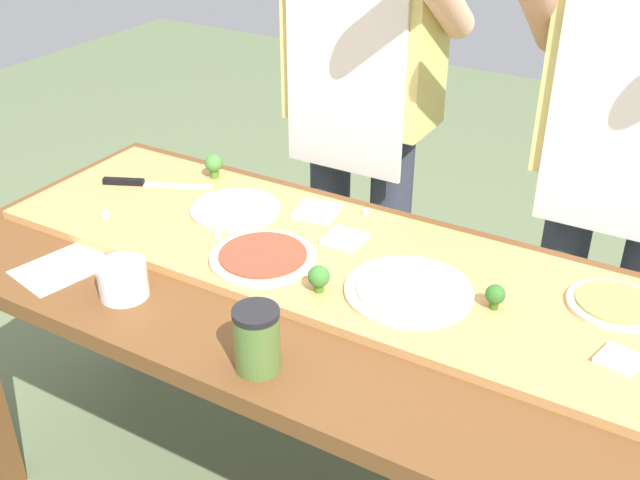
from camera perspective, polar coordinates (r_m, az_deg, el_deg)
The scene contains 21 objects.
prep_table at distance 1.70m, azimuth 0.12°, elevation -5.95°, with size 1.77×0.78×0.76m.
cutting_board at distance 1.73m, azimuth -0.04°, elevation -0.99°, with size 1.55×0.48×0.02m, color tan.
chefs_knife at distance 2.07m, azimuth -13.26°, elevation 4.20°, with size 0.27×0.14×0.02m.
pizza_whole_white_garlic at distance 1.89m, azimuth -6.37°, elevation 2.37°, with size 0.22×0.22×0.02m.
pizza_whole_cheese_artichoke at distance 1.58m, azimuth 6.70°, elevation -3.75°, with size 0.27×0.27×0.02m.
pizza_whole_tomato_red at distance 1.68m, azimuth -4.31°, elevation -1.26°, with size 0.24×0.24×0.02m.
pizza_whole_pesto_green at distance 1.63m, azimuth 21.24°, elevation -4.50°, with size 0.18×0.18×0.02m.
pizza_slice_center at distance 1.75m, azimuth 1.86°, elevation 0.09°, with size 0.09×0.09×0.01m, color silver.
pizza_slice_near_left at distance 1.87m, azimuth -0.22°, elevation 2.18°, with size 0.10×0.10×0.01m, color silver.
pizza_slice_near_right at distance 1.49m, azimuth 21.61°, elevation -8.39°, with size 0.07×0.07×0.01m, color silver.
broccoli_floret_front_mid at distance 1.55m, azimuth 13.04°, elevation -4.07°, with size 0.04×0.04×0.05m.
broccoli_floret_front_left at distance 2.06m, azimuth -8.01°, elevation 5.68°, with size 0.05×0.05×0.07m.
broccoli_floret_front_right at distance 1.56m, azimuth -0.10°, elevation -2.82°, with size 0.05×0.05×0.06m.
cheese_crumble_a at distance 1.77m, azimuth -7.67°, elevation 0.29°, with size 0.01×0.01×0.01m, color silver.
cheese_crumble_b at distance 1.92m, azimuth -15.79°, elevation 1.83°, with size 0.02×0.02×0.02m, color silver.
cheese_crumble_c at distance 1.87m, azimuth 3.43°, elevation 2.10°, with size 0.01×0.01×0.01m, color white.
flour_cup at distance 1.63m, azimuth -14.60°, elevation -3.05°, with size 0.10×0.10×0.08m.
sauce_jar at distance 1.37m, azimuth -4.76°, elevation -7.47°, with size 0.09×0.09×0.13m.
recipe_note at distance 1.78m, azimuth -18.81°, elevation -1.98°, with size 0.15×0.19×0.00m, color white.
cook_left at distance 2.09m, azimuth 3.15°, elevation 11.49°, with size 0.54×0.39×1.67m.
cook_right at distance 1.89m, azimuth 22.36°, elevation 7.29°, with size 0.54×0.39×1.67m.
Camera 1 is at (0.69, -1.19, 1.66)m, focal length 42.52 mm.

